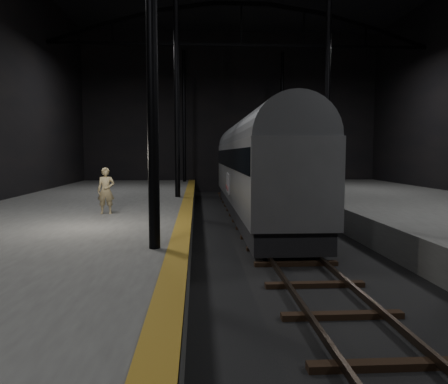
{
  "coord_description": "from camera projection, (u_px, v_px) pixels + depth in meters",
  "views": [
    {
      "loc": [
        -2.8,
        -14.08,
        3.21
      ],
      "look_at": [
        -1.97,
        -0.56,
        2.0
      ],
      "focal_mm": 35.0,
      "sensor_mm": 36.0,
      "label": 1
    }
  ],
  "objects": [
    {
      "name": "ground",
      "position": [
        282.0,
        250.0,
        14.45
      ],
      "size": [
        44.0,
        44.0,
        0.0
      ],
      "primitive_type": "plane",
      "color": "black",
      "rests_on": "ground"
    },
    {
      "name": "platform_left",
      "position": [
        51.0,
        238.0,
        13.95
      ],
      "size": [
        9.0,
        43.8,
        1.0
      ],
      "primitive_type": "cube",
      "color": "#494947",
      "rests_on": "ground"
    },
    {
      "name": "tactile_strip",
      "position": [
        184.0,
        221.0,
        14.16
      ],
      "size": [
        0.5,
        43.8,
        0.01
      ],
      "primitive_type": "cube",
      "color": "olive",
      "rests_on": "platform_left"
    },
    {
      "name": "track",
      "position": [
        282.0,
        248.0,
        14.44
      ],
      "size": [
        2.4,
        43.0,
        0.24
      ],
      "color": "#3F3328",
      "rests_on": "ground"
    },
    {
      "name": "train",
      "position": [
        255.0,
        163.0,
        21.15
      ],
      "size": [
        2.74,
        18.24,
        4.88
      ],
      "color": "#94979C",
      "rests_on": "ground"
    },
    {
      "name": "woman",
      "position": [
        106.0,
        191.0,
        15.85
      ],
      "size": [
        0.62,
        0.42,
        1.7
      ],
      "primitive_type": "imported",
      "rotation": [
        0.0,
        0.0,
        0.02
      ],
      "color": "tan",
      "rests_on": "platform_left"
    }
  ]
}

